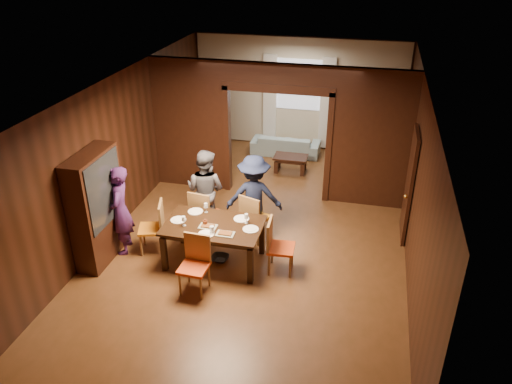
% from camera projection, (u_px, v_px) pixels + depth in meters
% --- Properties ---
extents(floor, '(9.00, 9.00, 0.00)m').
position_uv_depth(floor, '(260.00, 230.00, 9.78)').
color(floor, '#553418').
rests_on(floor, ground).
extents(ceiling, '(5.50, 9.00, 0.02)m').
position_uv_depth(ceiling, '(261.00, 84.00, 8.43)').
color(ceiling, silver).
rests_on(ceiling, room_walls).
extents(room_walls, '(5.52, 9.01, 2.90)m').
position_uv_depth(room_walls, '(280.00, 125.00, 10.70)').
color(room_walls, black).
rests_on(room_walls, floor).
extents(person_purple, '(0.55, 0.69, 1.66)m').
position_uv_depth(person_purple, '(120.00, 211.00, 8.79)').
color(person_purple, '#401C52').
rests_on(person_purple, floor).
extents(person_grey, '(0.91, 0.78, 1.64)m').
position_uv_depth(person_grey, '(206.00, 190.00, 9.49)').
color(person_grey, '#55545B').
rests_on(person_grey, floor).
extents(person_navy, '(1.15, 0.80, 1.63)m').
position_uv_depth(person_navy, '(254.00, 196.00, 9.29)').
color(person_navy, '#151C36').
rests_on(person_navy, floor).
extents(sofa, '(1.77, 0.69, 0.52)m').
position_uv_depth(sofa, '(286.00, 145.00, 13.01)').
color(sofa, '#90AFBC').
rests_on(sofa, floor).
extents(serving_bowl, '(0.32, 0.32, 0.08)m').
position_uv_depth(serving_bowl, '(218.00, 222.00, 8.51)').
color(serving_bowl, black).
rests_on(serving_bowl, dining_table).
extents(dining_table, '(1.67, 1.04, 0.76)m').
position_uv_depth(dining_table, '(214.00, 243.00, 8.68)').
color(dining_table, black).
rests_on(dining_table, floor).
extents(coffee_table, '(0.80, 0.50, 0.40)m').
position_uv_depth(coffee_table, '(290.00, 164.00, 12.08)').
color(coffee_table, black).
rests_on(coffee_table, floor).
extents(chair_left, '(0.55, 0.55, 0.97)m').
position_uv_depth(chair_left, '(151.00, 227.00, 8.95)').
color(chair_left, orange).
rests_on(chair_left, floor).
extents(chair_right, '(0.46, 0.46, 0.97)m').
position_uv_depth(chair_right, '(281.00, 247.00, 8.40)').
color(chair_right, '#CF4113').
rests_on(chair_right, floor).
extents(chair_far_l, '(0.49, 0.49, 0.97)m').
position_uv_depth(chair_far_l, '(204.00, 212.00, 9.44)').
color(chair_far_l, '#C34512').
rests_on(chair_far_l, floor).
extents(chair_far_r, '(0.56, 0.56, 0.97)m').
position_uv_depth(chair_far_r, '(255.00, 216.00, 9.29)').
color(chair_far_r, orange).
rests_on(chair_far_r, floor).
extents(chair_near, '(0.46, 0.46, 0.97)m').
position_uv_depth(chair_near, '(194.00, 266.00, 7.91)').
color(chair_near, '#D84214').
rests_on(chair_near, floor).
extents(hutch, '(0.40, 1.20, 2.00)m').
position_uv_depth(hutch, '(97.00, 208.00, 8.54)').
color(hutch, black).
rests_on(hutch, floor).
extents(door_right, '(0.06, 0.90, 2.10)m').
position_uv_depth(door_right, '(409.00, 186.00, 9.17)').
color(door_right, black).
rests_on(door_right, floor).
extents(window_far, '(1.20, 0.03, 1.30)m').
position_uv_depth(window_far, '(299.00, 85.00, 12.81)').
color(window_far, silver).
rests_on(window_far, back_wall).
extents(curtain_left, '(0.35, 0.06, 2.40)m').
position_uv_depth(curtain_left, '(270.00, 100.00, 13.14)').
color(curtain_left, white).
rests_on(curtain_left, back_wall).
extents(curtain_right, '(0.35, 0.06, 2.40)m').
position_uv_depth(curtain_right, '(327.00, 104.00, 12.83)').
color(curtain_right, white).
rests_on(curtain_right, back_wall).
extents(plate_left, '(0.27, 0.27, 0.01)m').
position_uv_depth(plate_left, '(178.00, 220.00, 8.63)').
color(plate_left, white).
rests_on(plate_left, dining_table).
extents(plate_far_l, '(0.27, 0.27, 0.01)m').
position_uv_depth(plate_far_l, '(195.00, 211.00, 8.89)').
color(plate_far_l, white).
rests_on(plate_far_l, dining_table).
extents(plate_far_r, '(0.27, 0.27, 0.01)m').
position_uv_depth(plate_far_r, '(241.00, 219.00, 8.66)').
color(plate_far_r, white).
rests_on(plate_far_r, dining_table).
extents(plate_right, '(0.27, 0.27, 0.01)m').
position_uv_depth(plate_right, '(251.00, 229.00, 8.36)').
color(plate_right, silver).
rests_on(plate_right, dining_table).
extents(plate_near, '(0.27, 0.27, 0.01)m').
position_uv_depth(plate_near, '(206.00, 234.00, 8.23)').
color(plate_near, white).
rests_on(plate_near, dining_table).
extents(platter_a, '(0.30, 0.20, 0.04)m').
position_uv_depth(platter_a, '(208.00, 226.00, 8.42)').
color(platter_a, gray).
rests_on(platter_a, dining_table).
extents(platter_b, '(0.30, 0.20, 0.04)m').
position_uv_depth(platter_b, '(225.00, 233.00, 8.22)').
color(platter_b, gray).
rests_on(platter_b, dining_table).
extents(wineglass_left, '(0.08, 0.08, 0.18)m').
position_uv_depth(wineglass_left, '(184.00, 221.00, 8.43)').
color(wineglass_left, white).
rests_on(wineglass_left, dining_table).
extents(wineglass_far, '(0.08, 0.08, 0.18)m').
position_uv_depth(wineglass_far, '(206.00, 208.00, 8.84)').
color(wineglass_far, silver).
rests_on(wineglass_far, dining_table).
extents(wineglass_right, '(0.08, 0.08, 0.18)m').
position_uv_depth(wineglass_right, '(246.00, 219.00, 8.51)').
color(wineglass_right, silver).
rests_on(wineglass_right, dining_table).
extents(tumbler, '(0.07, 0.07, 0.14)m').
position_uv_depth(tumbler, '(212.00, 230.00, 8.22)').
color(tumbler, white).
rests_on(tumbler, dining_table).
extents(condiment_jar, '(0.08, 0.08, 0.11)m').
position_uv_depth(condiment_jar, '(205.00, 222.00, 8.46)').
color(condiment_jar, '#522513').
rests_on(condiment_jar, dining_table).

